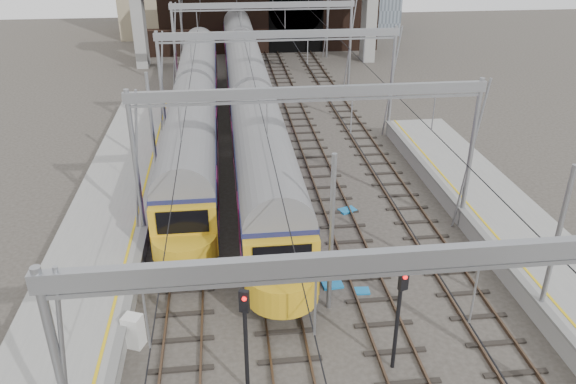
{
  "coord_description": "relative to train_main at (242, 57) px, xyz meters",
  "views": [
    {
      "loc": [
        -3.93,
        -16.75,
        14.84
      ],
      "look_at": [
        -0.98,
        8.29,
        2.4
      ],
      "focal_mm": 35.0,
      "sensor_mm": 36.0,
      "label": 1
    }
  ],
  "objects": [
    {
      "name": "overhead_line",
      "position": [
        2.0,
        -16.03,
        3.89
      ],
      "size": [
        16.8,
        80.0,
        8.0
      ],
      "color": "gray",
      "rests_on": "ground"
    },
    {
      "name": "retaining_wall",
      "position": [
        3.4,
        14.42,
        1.65
      ],
      "size": [
        28.0,
        2.75,
        9.0
      ],
      "color": "black",
      "rests_on": "ground"
    },
    {
      "name": "equip_cover_c",
      "position": [
        3.62,
        -34.62,
        -2.64
      ],
      "size": [
        0.76,
        0.56,
        0.09
      ],
      "primitive_type": "cube",
      "rotation": [
        0.0,
        0.0,
        -0.06
      ],
      "color": "#1770B0",
      "rests_on": "ground"
    },
    {
      "name": "ground",
      "position": [
        2.0,
        -37.51,
        -2.68
      ],
      "size": [
        160.0,
        160.0,
        0.0
      ],
      "primitive_type": "plane",
      "color": "#38332D",
      "rests_on": "ground"
    },
    {
      "name": "equip_cover_b",
      "position": [
        4.61,
        -27.17,
        -2.62
      ],
      "size": [
        1.09,
        0.94,
        0.11
      ],
      "primitive_type": "cube",
      "rotation": [
        0.0,
        0.0,
        0.37
      ],
      "color": "#1770B0",
      "rests_on": "ground"
    },
    {
      "name": "train_main",
      "position": [
        0.0,
        0.0,
        0.0
      ],
      "size": [
        3.11,
        71.94,
        5.25
      ],
      "color": "black",
      "rests_on": "ground"
    },
    {
      "name": "equip_cover_a",
      "position": [
        2.45,
        -34.01,
        -2.63
      ],
      "size": [
        0.96,
        0.72,
        0.11
      ],
      "primitive_type": "cube",
      "rotation": [
        0.0,
        0.0,
        0.1
      ],
      "color": "#1770B0",
      "rests_on": "ground"
    },
    {
      "name": "train_second",
      "position": [
        -4.0,
        -14.98,
        -0.04
      ],
      "size": [
        3.05,
        35.21,
        5.16
      ],
      "color": "black",
      "rests_on": "ground"
    },
    {
      "name": "platform_left",
      "position": [
        -8.18,
        -35.01,
        -2.12
      ],
      "size": [
        4.32,
        55.0,
        1.12
      ],
      "color": "gray",
      "rests_on": "ground"
    },
    {
      "name": "tracks",
      "position": [
        2.0,
        -22.51,
        -2.66
      ],
      "size": [
        14.4,
        80.0,
        0.22
      ],
      "color": "#4C3828",
      "rests_on": "ground"
    },
    {
      "name": "signal_near_left",
      "position": [
        -1.63,
        -39.8,
        0.11
      ],
      "size": [
        0.35,
        0.45,
        4.36
      ],
      "rotation": [
        0.0,
        0.0,
        -0.38
      ],
      "color": "black",
      "rests_on": "ground"
    },
    {
      "name": "signal_near_centre",
      "position": [
        3.69,
        -39.29,
        0.13
      ],
      "size": [
        0.35,
        0.45,
        4.38
      ],
      "rotation": [
        0.0,
        0.0,
        0.32
      ],
      "color": "black",
      "rests_on": "ground"
    },
    {
      "name": "relay_cabinet",
      "position": [
        -5.8,
        -36.94,
        -1.99
      ],
      "size": [
        0.85,
        0.79,
        1.37
      ],
      "primitive_type": "cube",
      "rotation": [
        0.0,
        0.0,
        -0.39
      ],
      "color": "silver",
      "rests_on": "ground"
    }
  ]
}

